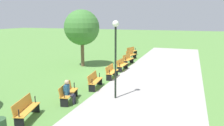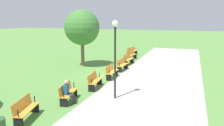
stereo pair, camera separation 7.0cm
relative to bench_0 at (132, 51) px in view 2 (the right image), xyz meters
name	(u,v)px [view 2 (the right image)]	position (x,y,z in m)	size (l,w,h in m)	color
ground_plane	(118,74)	(8.55, 1.20, -0.47)	(120.00, 120.00, 0.00)	#54843D
path_paving	(159,77)	(8.55, 4.19, -0.46)	(31.73, 5.76, 0.01)	#A39E99
bench_0	(132,51)	(0.00, 0.00, 0.00)	(1.67, 0.87, 0.89)	orange
bench_1	(131,55)	(2.41, 0.55, 0.00)	(1.66, 0.76, 0.89)	orange
bench_2	(128,59)	(4.85, 0.92, 0.00)	(1.64, 0.65, 0.89)	orange
bench_3	(122,65)	(7.31, 1.11, 0.00)	(1.62, 0.53, 0.89)	orange
bench_4	(111,71)	(9.78, 1.11, 0.00)	(1.62, 0.53, 0.89)	orange
bench_5	(94,80)	(12.25, 0.92, 0.00)	(1.64, 0.65, 0.89)	orange
bench_6	(68,92)	(14.69, 0.55, 0.00)	(1.66, 0.76, 0.89)	orange
bench_7	(25,109)	(17.10, 0.00, 0.00)	(1.67, 0.87, 0.89)	orange
person_seated	(68,91)	(14.95, 0.75, 0.17)	(0.40, 0.56, 1.20)	navy
tree_1	(82,28)	(6.95, -2.54, 2.83)	(2.97, 2.97, 4.80)	brown
lamp_post	(115,45)	(13.46, 2.64, 2.32)	(0.32, 0.32, 4.00)	black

